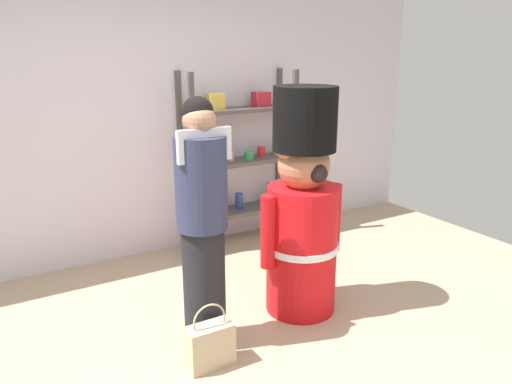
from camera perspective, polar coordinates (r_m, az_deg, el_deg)
ground_plane at (r=3.32m, az=1.34°, el=-19.25°), size 6.40×6.40×0.00m
back_wall at (r=4.75m, az=-12.88°, el=8.24°), size 6.40×0.12×2.60m
merchandise_shelf at (r=4.98m, az=-1.94°, el=4.03°), size 1.18×0.35×1.73m
teddy_bear_guard at (r=3.62m, az=5.41°, el=-2.32°), size 0.70×0.54×1.68m
person_shopper at (r=3.15m, az=-6.21°, el=-3.58°), size 0.34×0.33×1.66m
shopping_bag at (r=3.23m, az=-5.33°, el=-17.17°), size 0.30×0.14×0.43m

